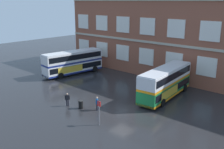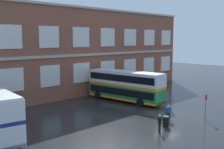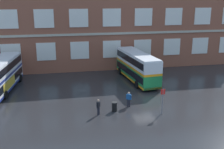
{
  "view_description": "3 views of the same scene",
  "coord_description": "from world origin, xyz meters",
  "px_view_note": "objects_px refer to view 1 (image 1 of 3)",
  "views": [
    {
      "loc": [
        18.19,
        -22.04,
        12.69
      ],
      "look_at": [
        -3.62,
        2.17,
        3.42
      ],
      "focal_mm": 41.78,
      "sensor_mm": 36.0,
      "label": 1
    },
    {
      "loc": [
        -26.29,
        -17.59,
        8.35
      ],
      "look_at": [
        -3.75,
        5.13,
        4.29
      ],
      "focal_mm": 45.04,
      "sensor_mm": 36.0,
      "label": 2
    },
    {
      "loc": [
        -10.07,
        -29.48,
        11.92
      ],
      "look_at": [
        -3.53,
        2.42,
        2.6
      ],
      "focal_mm": 44.27,
      "sensor_mm": 36.0,
      "label": 3
    }
  ],
  "objects_px": {
    "double_decker_near": "(73,62)",
    "station_litter_bin": "(81,105)",
    "waiting_passenger": "(97,103)",
    "bus_stand_flag": "(99,111)",
    "double_decker_middle": "(166,82)",
    "second_passenger": "(67,99)"
  },
  "relations": [
    {
      "from": "double_decker_near",
      "to": "station_litter_bin",
      "type": "relative_size",
      "value": 10.91
    },
    {
      "from": "waiting_passenger",
      "to": "bus_stand_flag",
      "type": "xyz_separation_m",
      "value": [
        2.93,
        -2.57,
        0.7
      ]
    },
    {
      "from": "waiting_passenger",
      "to": "double_decker_near",
      "type": "bearing_deg",
      "value": 149.6
    },
    {
      "from": "double_decker_middle",
      "to": "waiting_passenger",
      "type": "bearing_deg",
      "value": -111.61
    },
    {
      "from": "double_decker_near",
      "to": "waiting_passenger",
      "type": "bearing_deg",
      "value": -30.4
    },
    {
      "from": "double_decker_near",
      "to": "bus_stand_flag",
      "type": "relative_size",
      "value": 4.16
    },
    {
      "from": "second_passenger",
      "to": "station_litter_bin",
      "type": "relative_size",
      "value": 1.65
    },
    {
      "from": "double_decker_middle",
      "to": "waiting_passenger",
      "type": "relative_size",
      "value": 6.58
    },
    {
      "from": "station_litter_bin",
      "to": "second_passenger",
      "type": "bearing_deg",
      "value": -162.2
    },
    {
      "from": "double_decker_middle",
      "to": "bus_stand_flag",
      "type": "xyz_separation_m",
      "value": [
        -0.77,
        -11.92,
        -0.51
      ]
    },
    {
      "from": "bus_stand_flag",
      "to": "station_litter_bin",
      "type": "bearing_deg",
      "value": 161.38
    },
    {
      "from": "double_decker_middle",
      "to": "second_passenger",
      "type": "bearing_deg",
      "value": -123.99
    },
    {
      "from": "station_litter_bin",
      "to": "bus_stand_flag",
      "type": "bearing_deg",
      "value": -18.62
    },
    {
      "from": "waiting_passenger",
      "to": "bus_stand_flag",
      "type": "height_order",
      "value": "bus_stand_flag"
    },
    {
      "from": "double_decker_near",
      "to": "station_litter_bin",
      "type": "height_order",
      "value": "double_decker_near"
    },
    {
      "from": "double_decker_near",
      "to": "double_decker_middle",
      "type": "distance_m",
      "value": 18.39
    },
    {
      "from": "waiting_passenger",
      "to": "station_litter_bin",
      "type": "xyz_separation_m",
      "value": [
        -1.83,
        -0.97,
        -0.41
      ]
    },
    {
      "from": "double_decker_middle",
      "to": "bus_stand_flag",
      "type": "distance_m",
      "value": 11.95
    },
    {
      "from": "bus_stand_flag",
      "to": "second_passenger",
      "type": "bearing_deg",
      "value": 171.19
    },
    {
      "from": "double_decker_middle",
      "to": "bus_stand_flag",
      "type": "height_order",
      "value": "double_decker_middle"
    },
    {
      "from": "double_decker_middle",
      "to": "waiting_passenger",
      "type": "distance_m",
      "value": 10.12
    },
    {
      "from": "double_decker_near",
      "to": "station_litter_bin",
      "type": "xyz_separation_m",
      "value": [
        12.84,
        -9.58,
        -1.63
      ]
    }
  ]
}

